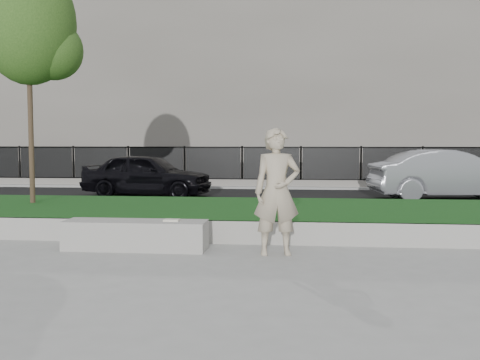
# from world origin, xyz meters

# --- Properties ---
(ground) EXTENTS (90.00, 90.00, 0.00)m
(ground) POSITION_xyz_m (0.00, 0.00, 0.00)
(ground) COLOR gray
(ground) RESTS_ON ground
(grass_bank) EXTENTS (34.00, 4.00, 0.40)m
(grass_bank) POSITION_xyz_m (0.00, 3.00, 0.20)
(grass_bank) COLOR black
(grass_bank) RESTS_ON ground
(grass_kerb) EXTENTS (34.00, 0.08, 0.40)m
(grass_kerb) POSITION_xyz_m (0.00, 1.04, 0.20)
(grass_kerb) COLOR gray
(grass_kerb) RESTS_ON ground
(street) EXTENTS (34.00, 7.00, 0.04)m
(street) POSITION_xyz_m (0.00, 8.50, 0.02)
(street) COLOR black
(street) RESTS_ON ground
(far_pavement) EXTENTS (34.00, 3.00, 0.12)m
(far_pavement) POSITION_xyz_m (0.00, 13.00, 0.06)
(far_pavement) COLOR gray
(far_pavement) RESTS_ON ground
(iron_fence) EXTENTS (32.00, 0.30, 1.50)m
(iron_fence) POSITION_xyz_m (0.00, 12.00, 0.54)
(iron_fence) COLOR slate
(iron_fence) RESTS_ON far_pavement
(building_facade) EXTENTS (34.00, 10.00, 10.00)m
(building_facade) POSITION_xyz_m (0.00, 20.00, 5.00)
(building_facade) COLOR #68635B
(building_facade) RESTS_ON ground
(stone_bench) EXTENTS (2.32, 0.58, 0.47)m
(stone_bench) POSITION_xyz_m (-1.20, 0.40, 0.24)
(stone_bench) COLOR gray
(stone_bench) RESTS_ON ground
(man) EXTENTS (0.79, 0.58, 1.97)m
(man) POSITION_xyz_m (1.11, 0.25, 0.98)
(man) COLOR tan
(man) RESTS_ON ground
(book) EXTENTS (0.25, 0.18, 0.03)m
(book) POSITION_xyz_m (-0.60, 0.42, 0.49)
(book) COLOR #EDE8CD
(book) RESTS_ON stone_bench
(young_tree) EXTENTS (2.17, 2.07, 5.30)m
(young_tree) POSITION_xyz_m (-4.38, 3.40, 4.26)
(young_tree) COLOR #38281C
(young_tree) RESTS_ON grass_bank
(car_dark) EXTENTS (4.22, 2.09, 1.38)m
(car_dark) POSITION_xyz_m (-3.26, 8.44, 0.73)
(car_dark) COLOR black
(car_dark) RESTS_ON street
(car_silver) EXTENTS (4.70, 2.18, 1.49)m
(car_silver) POSITION_xyz_m (5.94, 8.45, 0.79)
(car_silver) COLOR #95969D
(car_silver) RESTS_ON street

